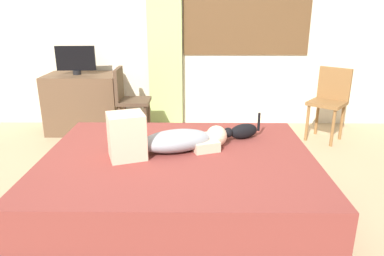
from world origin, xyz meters
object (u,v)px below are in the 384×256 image
Objects in this scene: chair_spare at (330,98)px; person_lying at (164,139)px; cat at (242,131)px; bed at (179,182)px; desk at (84,103)px; tv_monitor at (76,60)px; chair_by_desk at (128,97)px; cup at (115,69)px.

person_lying is at bearing -139.40° from chair_spare.
cat is (0.64, 0.32, -0.05)m from person_lying.
bed is 2.39m from chair_spare.
desk is (-1.30, 1.89, 0.14)m from bed.
desk is at bearing 0.00° from tv_monitor.
desk is 0.67m from chair_by_desk.
person_lying is 1.08× the size of chair_by_desk.
cup is at bearing 23.15° from tv_monitor.
person_lying is at bearing -57.26° from desk.
cup is (-1.44, 1.71, 0.25)m from cat.
bed is 4.39× the size of tv_monitor.
person_lying is 2.77× the size of cat.
cup reaches higher than desk.
bed is at bearing -145.33° from cat.
cat is 2.45m from tv_monitor.
person_lying is (-0.11, 0.05, 0.35)m from bed.
tv_monitor is 6.28× the size of cup.
bed is 2.46× the size of chair_spare.
chair_spare is at bearing -4.96° from desk.
desk is 3.04m from chair_spare.
person_lying is 12.09× the size of cup.
person_lying is 1.93× the size of tv_monitor.
bed is 6.32× the size of cat.
cat is at bearing -39.11° from tv_monitor.
chair_spare is (3.02, -0.26, 0.14)m from desk.
desk is at bearing 122.74° from person_lying.
desk is (-1.18, 1.84, -0.20)m from person_lying.
cat is (0.52, 0.36, 0.30)m from bed.
person_lying is 2.43m from chair_spare.
cup is (-0.92, 2.07, 0.55)m from bed.
cup is at bearing 26.02° from desk.
cat is at bearing 34.67° from bed.
cat is at bearing -133.60° from chair_spare.
chair_by_desk reaches higher than cat.
desk reaches higher than cat.
cup is (0.43, 0.19, -0.14)m from tv_monitor.
person_lying is 1.69m from chair_by_desk.
chair_by_desk is (0.67, -0.25, -0.41)m from tv_monitor.
chair_by_desk is at bearing -20.23° from tv_monitor.
desk is 0.59m from cup.
person_lying reaches higher than desk.
tv_monitor is (-0.05, 0.00, 0.55)m from desk.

